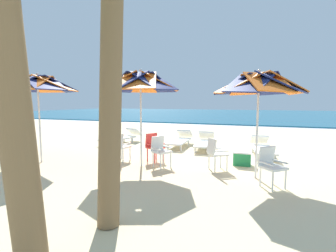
% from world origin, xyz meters
% --- Properties ---
extents(ground_plane, '(80.00, 80.00, 0.00)m').
position_xyz_m(ground_plane, '(0.00, 0.00, 0.00)').
color(ground_plane, beige).
extents(sea, '(80.00, 36.00, 0.10)m').
position_xyz_m(sea, '(0.00, 29.31, 0.05)').
color(sea, '#19607F').
rests_on(sea, ground).
extents(surf_foam, '(80.00, 0.70, 0.01)m').
position_xyz_m(surf_foam, '(0.00, 11.01, 0.01)').
color(surf_foam, white).
rests_on(surf_foam, ground).
extents(beach_umbrella_0, '(2.12, 2.12, 2.60)m').
position_xyz_m(beach_umbrella_0, '(0.28, -2.03, 2.24)').
color(beach_umbrella_0, silver).
rests_on(beach_umbrella_0, ground).
extents(plastic_chair_0, '(0.63, 0.63, 0.87)m').
position_xyz_m(plastic_chair_0, '(0.58, -2.57, 0.50)').
color(plastic_chair_0, white).
rests_on(plastic_chair_0, ground).
extents(plastic_chair_1, '(0.63, 0.62, 0.87)m').
position_xyz_m(plastic_chair_1, '(-0.75, -1.69, 0.50)').
color(plastic_chair_1, white).
rests_on(plastic_chair_1, ground).
extents(beach_umbrella_1, '(2.25, 2.25, 2.75)m').
position_xyz_m(beach_umbrella_1, '(-2.82, -2.00, 2.36)').
color(beach_umbrella_1, silver).
rests_on(beach_umbrella_1, ground).
extents(plastic_chair_2, '(0.61, 0.59, 0.87)m').
position_xyz_m(plastic_chair_2, '(-2.71, -1.34, 0.50)').
color(plastic_chair_2, red).
rests_on(plastic_chair_2, ground).
extents(plastic_chair_3, '(0.62, 0.61, 0.87)m').
position_xyz_m(plastic_chair_3, '(-2.28, -1.87, 0.50)').
color(plastic_chair_3, white).
rests_on(plastic_chair_3, ground).
extents(plastic_chair_4, '(0.50, 0.52, 0.87)m').
position_xyz_m(plastic_chair_4, '(-3.70, -1.68, 0.50)').
color(plastic_chair_4, white).
rests_on(plastic_chair_4, ground).
extents(beach_umbrella_2, '(2.29, 2.29, 2.69)m').
position_xyz_m(beach_umbrella_2, '(-5.88, -2.68, 2.35)').
color(beach_umbrella_2, silver).
rests_on(beach_umbrella_2, ground).
extents(plastic_chair_5, '(0.46, 0.49, 0.87)m').
position_xyz_m(plastic_chair_5, '(-5.98, -3.66, 0.50)').
color(plastic_chair_5, white).
rests_on(plastic_chair_5, ground).
extents(sun_lounger_0, '(0.91, 2.21, 0.62)m').
position_xyz_m(sun_lounger_0, '(0.45, 0.69, 0.28)').
color(sun_lounger_0, white).
rests_on(sun_lounger_0, ground).
extents(sun_lounger_1, '(0.88, 2.21, 0.62)m').
position_xyz_m(sun_lounger_1, '(-1.65, 1.15, 0.28)').
color(sun_lounger_1, white).
rests_on(sun_lounger_1, ground).
extents(sun_lounger_2, '(0.73, 2.17, 0.62)m').
position_xyz_m(sun_lounger_2, '(-2.72, 1.33, 0.28)').
color(sun_lounger_2, white).
rests_on(sun_lounger_2, ground).
extents(sun_lounger_3, '(1.11, 2.23, 0.62)m').
position_xyz_m(sun_lounger_3, '(-5.38, 1.12, 0.28)').
color(sun_lounger_3, white).
rests_on(sun_lounger_3, ground).
extents(palm_tree_1, '(3.23, 3.16, 4.32)m').
position_xyz_m(palm_tree_1, '(-2.05, -6.40, 2.70)').
color(palm_tree_1, brown).
rests_on(palm_tree_1, ground).
extents(cooler_box, '(0.50, 0.34, 0.40)m').
position_xyz_m(cooler_box, '(-0.11, -0.91, 0.20)').
color(cooler_box, '#238C4C').
rests_on(cooler_box, ground).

